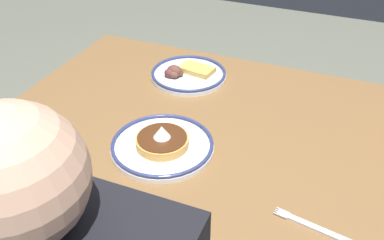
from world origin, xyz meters
TOP-DOWN VIEW (x-y plane):
  - dining_table at (0.00, 0.00)m, footprint 1.28×0.94m
  - plate_near_main at (0.19, -0.26)m, footprint 0.26×0.26m
  - plate_center_pancakes at (0.10, 0.12)m, footprint 0.28×0.28m
  - drinking_glass at (0.31, 0.32)m, footprint 0.08×0.08m
  - fork_near at (-0.33, 0.25)m, footprint 0.19×0.05m

SIDE VIEW (x-z plane):
  - dining_table at x=0.00m, z-range 0.26..0.99m
  - fork_near at x=-0.33m, z-range 0.73..0.73m
  - plate_near_main at x=0.19m, z-range 0.71..0.77m
  - plate_center_pancakes at x=0.10m, z-range 0.70..0.78m
  - drinking_glass at x=0.31m, z-range 0.72..0.84m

